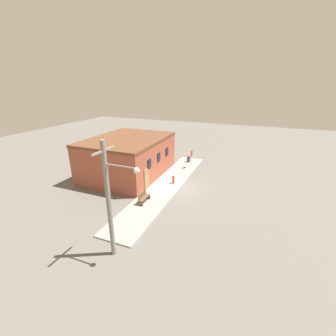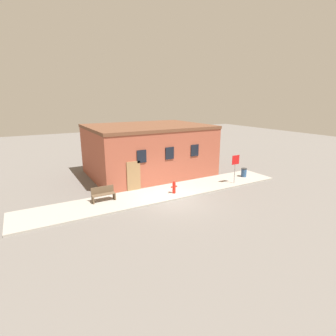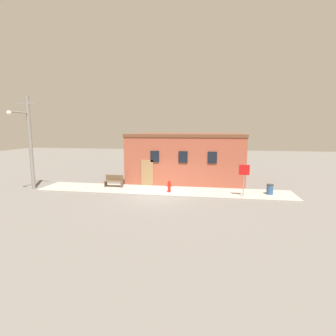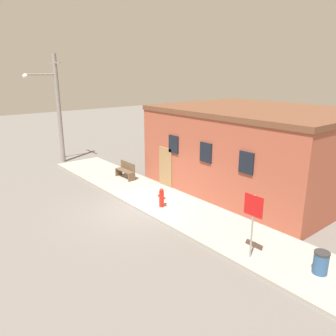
# 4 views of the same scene
# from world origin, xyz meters

# --- Properties ---
(ground_plane) EXTENTS (80.00, 80.00, 0.00)m
(ground_plane) POSITION_xyz_m (0.00, 0.00, 0.00)
(ground_plane) COLOR #66605B
(sidewalk) EXTENTS (18.90, 2.94, 0.12)m
(sidewalk) POSITION_xyz_m (0.00, 1.47, 0.06)
(sidewalk) COLOR #9E998E
(sidewalk) RESTS_ON ground
(brick_building) EXTENTS (9.80, 7.56, 4.25)m
(brick_building) POSITION_xyz_m (1.36, 6.65, 2.13)
(brick_building) COLOR #9E4C38
(brick_building) RESTS_ON ground
(fire_hydrant) EXTENTS (0.46, 0.22, 0.87)m
(fire_hydrant) POSITION_xyz_m (0.59, 0.95, 0.55)
(fire_hydrant) COLOR red
(fire_hydrant) RESTS_ON sidewalk
(stop_sign) EXTENTS (0.70, 0.06, 2.18)m
(stop_sign) POSITION_xyz_m (5.76, 0.58, 1.65)
(stop_sign) COLOR gray
(stop_sign) RESTS_ON sidewalk
(bench) EXTENTS (1.45, 0.44, 0.93)m
(bench) POSITION_xyz_m (-4.01, 1.96, 0.56)
(bench) COLOR brown
(bench) RESTS_ON sidewalk
(trash_bin) EXTENTS (0.46, 0.46, 0.72)m
(trash_bin) POSITION_xyz_m (7.66, 1.48, 0.48)
(trash_bin) COLOR #2D517F
(trash_bin) RESTS_ON sidewalk
(utility_pole) EXTENTS (1.80, 2.21, 7.14)m
(utility_pole) POSITION_xyz_m (-10.21, 0.63, 3.84)
(utility_pole) COLOR gray
(utility_pole) RESTS_ON ground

